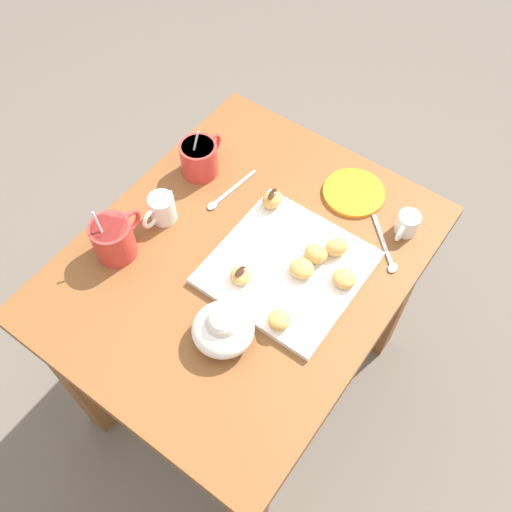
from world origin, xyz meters
TOP-DOWN VIEW (x-y plane):
  - ground_plane at (0.00, 0.00)m, footprint 8.00×8.00m
  - dining_table at (0.00, 0.00)m, footprint 0.86×0.69m
  - pastry_plate_square at (0.04, -0.10)m, footprint 0.31×0.31m
  - coffee_mug_red_left at (-0.15, 0.24)m, footprint 0.13×0.09m
  - coffee_mug_red_right at (0.15, 0.24)m, footprint 0.13×0.09m
  - cream_pitcher_white at (-0.02, 0.22)m, footprint 0.10×0.06m
  - ice_cream_bowl at (-0.18, -0.09)m, footprint 0.13×0.13m
  - chocolate_sauce_pitcher at (0.28, -0.26)m, footprint 0.09×0.05m
  - saucer_orange_left at (0.31, -0.11)m, footprint 0.15×0.15m
  - loose_spoon_near_saucer at (0.13, 0.14)m, footprint 0.16×0.03m
  - loose_spoon_by_plate at (0.21, -0.25)m, footprint 0.12×0.12m
  - beignet_0 at (0.09, -0.14)m, footprint 0.05×0.06m
  - beignet_1 at (0.04, -0.13)m, footprint 0.06×0.07m
  - beignet_2 at (0.07, -0.22)m, footprint 0.07×0.07m
  - beignet_3 at (-0.05, -0.04)m, footprint 0.05×0.05m
  - chocolate_drizzle_3 at (-0.05, -0.04)m, footprint 0.03×0.02m
  - beignet_4 at (0.16, 0.03)m, footprint 0.06×0.05m
  - chocolate_drizzle_4 at (0.16, 0.03)m, footprint 0.04×0.02m
  - beignet_5 at (-0.09, -0.16)m, footprint 0.06×0.06m
  - beignet_6 at (0.13, -0.17)m, footprint 0.07×0.06m

SIDE VIEW (x-z plane):
  - ground_plane at x=0.00m, z-range 0.00..0.00m
  - dining_table at x=0.00m, z-range 0.21..0.94m
  - loose_spoon_near_saucer at x=0.13m, z-range 0.73..0.74m
  - loose_spoon_by_plate at x=0.21m, z-range 0.73..0.74m
  - saucer_orange_left at x=0.31m, z-range 0.73..0.74m
  - pastry_plate_square at x=0.04m, z-range 0.73..0.75m
  - beignet_2 at x=0.07m, z-range 0.75..0.78m
  - chocolate_sauce_pitcher at x=0.28m, z-range 0.73..0.79m
  - beignet_3 at x=-0.05m, z-range 0.75..0.78m
  - beignet_1 at x=0.04m, z-range 0.75..0.78m
  - beignet_5 at x=-0.09m, z-range 0.75..0.78m
  - beignet_0 at x=0.09m, z-range 0.75..0.79m
  - beignet_4 at x=0.16m, z-range 0.75..0.79m
  - beignet_6 at x=0.13m, z-range 0.75..0.79m
  - cream_pitcher_white at x=-0.02m, z-range 0.73..0.81m
  - ice_cream_bowl at x=-0.18m, z-range 0.73..0.82m
  - chocolate_drizzle_3 at x=-0.05m, z-range 0.78..0.78m
  - coffee_mug_red_right at x=0.15m, z-range 0.71..0.85m
  - coffee_mug_red_left at x=-0.15m, z-range 0.71..0.86m
  - chocolate_drizzle_4 at x=0.16m, z-range 0.79..0.79m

